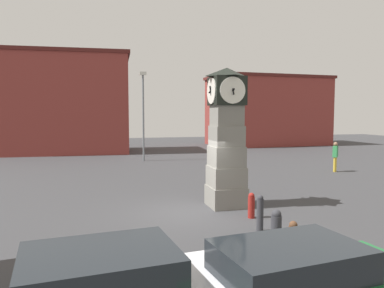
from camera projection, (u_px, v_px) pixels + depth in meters
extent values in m
plane|color=#38383A|center=(192.00, 213.00, 13.21)|extent=(81.88, 81.88, 0.00)
cube|color=slate|center=(226.00, 196.00, 14.11)|extent=(1.31, 1.31, 0.76)
cube|color=gray|center=(226.00, 176.00, 14.05)|extent=(1.24, 1.24, 0.76)
cube|color=gray|center=(226.00, 156.00, 13.99)|extent=(1.16, 1.16, 0.76)
cube|color=gray|center=(226.00, 136.00, 13.93)|extent=(1.09, 1.09, 0.76)
cube|color=gray|center=(227.00, 116.00, 13.86)|extent=(1.02, 1.02, 0.76)
cube|color=black|center=(227.00, 91.00, 13.79)|extent=(1.16, 1.16, 1.05)
cylinder|color=white|center=(221.00, 92.00, 14.37)|extent=(0.95, 0.04, 0.95)
cube|color=black|center=(221.00, 92.00, 14.40)|extent=(0.06, 0.11, 0.21)
cube|color=black|center=(221.00, 92.00, 14.40)|extent=(0.04, 0.36, 0.11)
cylinder|color=white|center=(233.00, 90.00, 13.21)|extent=(0.95, 0.04, 0.95)
cube|color=black|center=(233.00, 90.00, 13.18)|extent=(0.06, 0.21, 0.12)
cube|color=black|center=(233.00, 90.00, 13.18)|extent=(0.04, 0.18, 0.34)
cylinder|color=white|center=(242.00, 91.00, 13.94)|extent=(0.04, 0.95, 0.95)
cube|color=black|center=(243.00, 91.00, 13.95)|extent=(0.22, 0.06, 0.11)
cube|color=black|center=(243.00, 91.00, 13.95)|extent=(0.27, 0.04, 0.29)
cylinder|color=white|center=(211.00, 91.00, 13.64)|extent=(0.04, 0.95, 0.95)
cube|color=black|center=(211.00, 91.00, 13.63)|extent=(0.16, 0.06, 0.19)
cube|color=black|center=(211.00, 91.00, 13.63)|extent=(0.10, 0.04, 0.36)
pyramid|color=black|center=(227.00, 72.00, 13.73)|extent=(1.22, 1.22, 0.33)
cylinder|color=brown|center=(293.00, 248.00, 8.38)|extent=(0.21, 0.21, 0.99)
sphere|color=brown|center=(293.00, 225.00, 8.34)|extent=(0.19, 0.19, 0.19)
cylinder|color=#333338|center=(276.00, 233.00, 9.61)|extent=(0.27, 0.27, 0.89)
sphere|color=#333338|center=(276.00, 214.00, 9.57)|extent=(0.25, 0.25, 0.25)
cylinder|color=#333338|center=(260.00, 215.00, 11.11)|extent=(0.20, 0.20, 0.97)
sphere|color=#333338|center=(260.00, 198.00, 11.06)|extent=(0.18, 0.18, 0.18)
cylinder|color=maroon|center=(251.00, 207.00, 12.52)|extent=(0.23, 0.23, 0.72)
sphere|color=maroon|center=(251.00, 196.00, 12.49)|extent=(0.20, 0.20, 0.20)
cube|color=#1E2328|center=(100.00, 270.00, 5.54)|extent=(2.42, 1.89, 0.59)
cylinder|color=black|center=(182.00, 285.00, 6.97)|extent=(0.66, 0.28, 0.64)
cube|color=#1E2328|center=(290.00, 260.00, 6.00)|extent=(2.47, 1.83, 0.51)
cylinder|color=black|center=(332.00, 274.00, 7.42)|extent=(0.66, 0.29, 0.64)
cylinder|color=gold|center=(335.00, 165.00, 22.36)|extent=(0.14, 0.14, 0.89)
cylinder|color=gold|center=(335.00, 164.00, 22.53)|extent=(0.14, 0.14, 0.89)
cube|color=#338C4C|center=(335.00, 152.00, 22.38)|extent=(0.46, 0.45, 0.66)
sphere|color=#8C664C|center=(336.00, 144.00, 22.35)|extent=(0.24, 0.24, 0.24)
cylinder|color=slate|center=(143.00, 118.00, 27.38)|extent=(0.14, 0.14, 6.27)
cube|color=silver|center=(143.00, 73.00, 27.11)|extent=(0.50, 0.24, 0.24)
cube|color=maroon|center=(54.00, 105.00, 33.22)|extent=(13.28, 7.38, 8.48)
cube|color=#4F1E1B|center=(52.00, 55.00, 32.86)|extent=(13.68, 7.60, 0.30)
cube|color=maroon|center=(268.00, 112.00, 41.73)|extent=(12.79, 7.35, 7.25)
cube|color=#4F1E1B|center=(268.00, 78.00, 41.42)|extent=(13.17, 7.57, 0.30)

